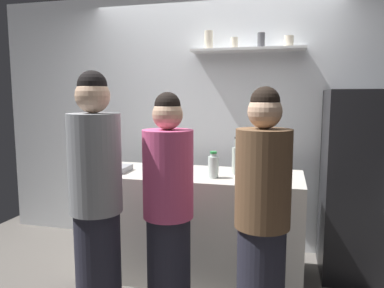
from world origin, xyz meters
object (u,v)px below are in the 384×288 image
person_grey_hoodie (96,205)px  person_pink_top (168,212)px  wine_bottle_dark_glass (156,158)px  water_bottle_plastic (213,166)px  refrigerator (357,184)px  baking_pan (110,168)px  utensil_holder (255,168)px  person_brown_jacket (262,221)px  wine_bottle_pale_glass (236,160)px

person_grey_hoodie → person_pink_top: person_grey_hoodie is taller
wine_bottle_dark_glass → water_bottle_plastic: size_ratio=1.49×
refrigerator → wine_bottle_dark_glass: refrigerator is taller
baking_pan → person_grey_hoodie: (0.30, -0.79, -0.08)m
wine_bottle_dark_glass → person_pink_top: (0.33, -0.67, -0.25)m
utensil_holder → person_brown_jacket: size_ratio=0.14×
utensil_holder → water_bottle_plastic: utensil_holder is taller
person_brown_jacket → utensil_holder: bearing=-60.9°
utensil_holder → person_brown_jacket: (0.11, -0.81, -0.17)m
wine_bottle_pale_glass → water_bottle_plastic: 0.25m
refrigerator → wine_bottle_dark_glass: (-1.70, -0.38, 0.22)m
refrigerator → person_grey_hoodie: bearing=-145.1°
wine_bottle_dark_glass → wine_bottle_pale_glass: size_ratio=1.01×
person_brown_jacket → water_bottle_plastic: bearing=-34.6°
wine_bottle_dark_glass → person_grey_hoodie: bearing=-96.5°
person_grey_hoodie → person_brown_jacket: size_ratio=1.06×
utensil_holder → refrigerator: bearing=20.4°
wine_bottle_dark_glass → person_pink_top: person_pink_top is taller
person_brown_jacket → wine_bottle_pale_glass: bearing=-50.4°
baking_pan → wine_bottle_pale_glass: wine_bottle_pale_glass is taller
refrigerator → wine_bottle_pale_glass: refrigerator is taller
refrigerator → person_brown_jacket: bearing=-123.1°
utensil_holder → person_pink_top: (-0.52, -0.74, -0.19)m
baking_pan → person_pink_top: person_pink_top is taller
wine_bottle_dark_glass → person_brown_jacket: (0.96, -0.75, -0.23)m
utensil_holder → wine_bottle_dark_glass: wine_bottle_dark_glass is taller
water_bottle_plastic → person_pink_top: (-0.20, -0.56, -0.22)m
wine_bottle_dark_glass → water_bottle_plastic: bearing=-12.6°
refrigerator → baking_pan: 2.15m
wine_bottle_dark_glass → person_pink_top: bearing=-63.9°
baking_pan → person_pink_top: bearing=-39.0°
utensil_holder → water_bottle_plastic: size_ratio=1.04×
water_bottle_plastic → utensil_holder: bearing=29.7°
person_pink_top → baking_pan: bearing=47.9°
baking_pan → water_bottle_plastic: size_ratio=1.59×
refrigerator → person_pink_top: 1.72m
utensil_holder → baking_pan: bearing=-173.4°
utensil_holder → wine_bottle_pale_glass: size_ratio=0.70×
refrigerator → baking_pan: refrigerator is taller
wine_bottle_dark_glass → utensil_holder: bearing=4.2°
utensil_holder → water_bottle_plastic: bearing=-150.3°
refrigerator → baking_pan: (-2.10, -0.46, 0.13)m
utensil_holder → person_grey_hoodie: bearing=-135.4°
water_bottle_plastic → person_brown_jacket: 0.79m
utensil_holder → wine_bottle_dark_glass: size_ratio=0.70×
wine_bottle_pale_glass → person_pink_top: person_pink_top is taller
utensil_holder → wine_bottle_pale_glass: 0.17m
person_brown_jacket → baking_pan: bearing=-5.0°
wine_bottle_pale_glass → water_bottle_plastic: wine_bottle_pale_glass is taller
baking_pan → wine_bottle_pale_glass: bearing=7.9°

